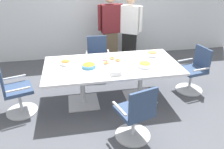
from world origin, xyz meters
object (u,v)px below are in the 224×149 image
at_px(person_standing_0, 110,29).
at_px(snack_bowl_pretzels, 66,62).
at_px(office_chair_3, 136,116).
at_px(office_chair_2, 15,93).
at_px(snack_bowl_chips_orange, 89,65).
at_px(donut_platter, 111,61).
at_px(napkin_pile, 116,72).
at_px(office_chair_0, 194,72).
at_px(snack_bowl_cookies, 152,54).
at_px(snack_bowl_chips_yellow, 145,65).
at_px(person_standing_1, 130,30).
at_px(conference_table, 112,71).
at_px(office_chair_1, 98,59).

height_order(person_standing_0, snack_bowl_pretzels, person_standing_0).
bearing_deg(office_chair_3, office_chair_2, 134.74).
bearing_deg(snack_bowl_chips_orange, donut_platter, 21.39).
bearing_deg(napkin_pile, office_chair_0, 15.96).
bearing_deg(snack_bowl_cookies, office_chair_2, -172.24).
bearing_deg(snack_bowl_pretzels, office_chair_0, -1.22).
bearing_deg(person_standing_0, snack_bowl_cookies, 105.62).
bearing_deg(snack_bowl_cookies, office_chair_3, -117.35).
bearing_deg(snack_bowl_chips_yellow, office_chair_0, 14.82).
bearing_deg(person_standing_1, office_chair_0, 154.25).
distance_m(person_standing_0, snack_bowl_pretzels, 1.93).
bearing_deg(snack_bowl_chips_orange, office_chair_3, -61.89).
bearing_deg(office_chair_0, snack_bowl_pretzels, 78.61).
distance_m(snack_bowl_pretzels, donut_platter, 0.82).
xyz_separation_m(person_standing_0, donut_platter, (-0.28, -1.61, -0.16)).
bearing_deg(conference_table, office_chair_0, 3.04).
xyz_separation_m(snack_bowl_cookies, napkin_pile, (-0.85, -0.65, -0.01)).
bearing_deg(office_chair_0, donut_platter, 78.97).
bearing_deg(person_standing_1, napkin_pile, 101.90).
xyz_separation_m(office_chair_0, snack_bowl_chips_orange, (-2.12, -0.14, 0.38)).
height_order(office_chair_1, person_standing_1, person_standing_1).
bearing_deg(office_chair_2, person_standing_0, 116.20).
xyz_separation_m(office_chair_0, office_chair_1, (-1.82, 1.01, 0.00)).
bearing_deg(conference_table, person_standing_0, 80.61).
relative_size(conference_table, person_standing_1, 1.38).
relative_size(office_chair_0, person_standing_1, 0.52).
bearing_deg(snack_bowl_pretzels, snack_bowl_chips_yellow, -14.90).
distance_m(office_chair_0, donut_platter, 1.73).
height_order(snack_bowl_chips_orange, napkin_pile, snack_bowl_chips_orange).
bearing_deg(donut_platter, office_chair_0, -0.87).
bearing_deg(person_standing_1, office_chair_3, 109.96).
height_order(snack_bowl_pretzels, snack_bowl_chips_orange, snack_bowl_pretzels).
bearing_deg(napkin_pile, office_chair_3, -77.46).
bearing_deg(donut_platter, person_standing_1, 63.83).
bearing_deg(snack_bowl_chips_orange, person_standing_1, 55.21).
bearing_deg(person_standing_1, snack_bowl_cookies, 126.34).
bearing_deg(donut_platter, snack_bowl_cookies, 9.10).
bearing_deg(snack_bowl_chips_yellow, person_standing_0, 97.46).
height_order(office_chair_2, snack_bowl_pretzels, office_chair_2).
height_order(person_standing_1, donut_platter, person_standing_1).
relative_size(office_chair_3, snack_bowl_cookies, 4.63).
height_order(snack_bowl_pretzels, snack_bowl_cookies, snack_bowl_cookies).
bearing_deg(office_chair_1, snack_bowl_pretzels, 57.67).
bearing_deg(office_chair_2, person_standing_1, 108.80).
xyz_separation_m(conference_table, person_standing_1, (0.75, 1.63, 0.28)).
bearing_deg(office_chair_0, snack_bowl_cookies, 69.31).
bearing_deg(donut_platter, person_standing_0, 80.07).
relative_size(person_standing_0, person_standing_1, 1.02).
height_order(person_standing_0, napkin_pile, person_standing_0).
distance_m(office_chair_2, snack_bowl_cookies, 2.59).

